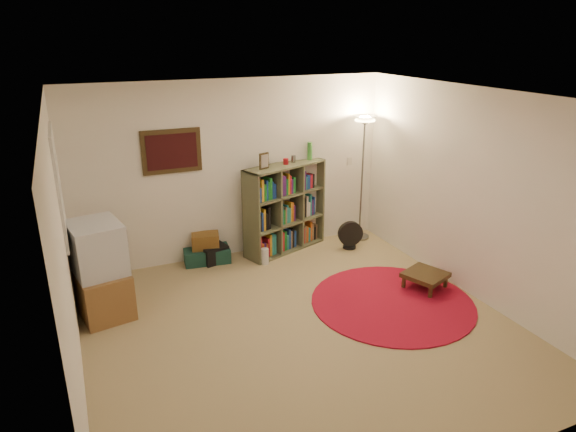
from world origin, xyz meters
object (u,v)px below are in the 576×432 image
suitcase (207,254)px  side_table (425,275)px  bookshelf (284,209)px  floor_lamp (364,138)px  floor_fan (350,235)px  tv_stand (100,271)px

suitcase → side_table: 3.01m
bookshelf → floor_lamp: bearing=-22.3°
bookshelf → suitcase: (-1.17, 0.06, -0.53)m
side_table → floor_fan: bearing=98.6°
bookshelf → suitcase: 1.28m
floor_lamp → floor_fan: floor_lamp is taller
bookshelf → suitcase: size_ratio=2.31×
floor_lamp → side_table: size_ratio=3.13×
bookshelf → tv_stand: bookshelf is taller
floor_lamp → tv_stand: size_ratio=1.74×
bookshelf → side_table: bearing=-78.0°
floor_lamp → tv_stand: floor_lamp is taller
floor_fan → bookshelf: bearing=171.1°
floor_fan → side_table: (0.22, -1.49, -0.03)m
suitcase → bookshelf: bearing=4.2°
side_table → tv_stand: bearing=165.0°
floor_lamp → side_table: 2.29m
tv_stand → side_table: size_ratio=1.81×
floor_fan → tv_stand: bearing=-159.1°
bookshelf → floor_fan: bookshelf is taller
suitcase → floor_lamp: bearing=4.3°
bookshelf → tv_stand: (-2.62, -0.85, -0.10)m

